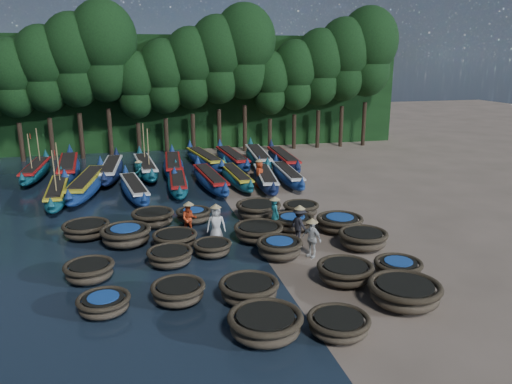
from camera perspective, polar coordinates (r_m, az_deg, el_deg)
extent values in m
plane|color=gray|center=(24.98, -1.37, -4.08)|extent=(120.00, 120.00, 0.00)
cube|color=black|center=(46.87, -8.01, 11.21)|extent=(40.00, 3.00, 10.00)
ellipsoid|color=#4C402F|center=(15.67, 1.07, -15.19)|extent=(2.55, 2.55, 0.72)
torus|color=#383021|center=(15.50, 1.07, -14.10)|extent=(2.34, 2.34, 0.22)
cylinder|color=black|center=(15.48, 1.07, -13.96)|extent=(1.77, 1.77, 0.07)
ellipsoid|color=#4C402F|center=(16.04, 9.40, -14.95)|extent=(2.01, 2.01, 0.57)
torus|color=#383021|center=(15.90, 9.45, -14.11)|extent=(1.96, 1.96, 0.17)
cylinder|color=black|center=(15.88, 9.45, -14.00)|extent=(1.50, 1.50, 0.05)
ellipsoid|color=#4C402F|center=(18.18, 16.58, -11.26)|extent=(2.84, 2.84, 0.75)
torus|color=#383021|center=(18.03, 16.67, -10.25)|extent=(2.53, 2.53, 0.23)
cylinder|color=black|center=(18.01, 16.68, -10.12)|extent=(1.93, 1.93, 0.07)
ellipsoid|color=#4C402F|center=(17.72, -16.98, -12.36)|extent=(1.90, 1.90, 0.56)
torus|color=#383021|center=(17.60, -17.05, -11.60)|extent=(1.79, 1.79, 0.17)
cylinder|color=black|center=(17.58, -17.06, -11.50)|extent=(1.35, 1.35, 0.05)
cylinder|color=#1B4799|center=(17.57, -17.07, -11.40)|extent=(1.04, 1.04, 0.03)
ellipsoid|color=#4C402F|center=(17.87, -8.87, -11.46)|extent=(2.05, 2.05, 0.62)
torus|color=#383021|center=(17.74, -8.91, -10.62)|extent=(1.91, 1.91, 0.19)
cylinder|color=black|center=(17.73, -8.92, -10.51)|extent=(1.45, 1.45, 0.06)
ellipsoid|color=#4C402F|center=(17.71, -0.81, -11.40)|extent=(2.32, 2.32, 0.70)
torus|color=#383021|center=(17.57, -0.82, -10.45)|extent=(2.12, 2.12, 0.21)
cylinder|color=black|center=(17.55, -0.82, -10.32)|extent=(1.61, 1.61, 0.06)
ellipsoid|color=#4C402F|center=(19.35, 10.13, -9.25)|extent=(2.23, 2.23, 0.68)
torus|color=#383021|center=(19.23, 10.18, -8.39)|extent=(2.17, 2.17, 0.20)
cylinder|color=black|center=(19.21, 10.18, -8.28)|extent=(1.65, 1.65, 0.06)
ellipsoid|color=#4C402F|center=(20.29, 15.91, -8.54)|extent=(2.29, 2.29, 0.60)
torus|color=#383021|center=(20.18, 15.97, -7.81)|extent=(1.88, 1.88, 0.18)
cylinder|color=black|center=(20.17, 15.98, -7.72)|extent=(1.42, 1.42, 0.05)
cylinder|color=#1B4799|center=(20.15, 15.99, -7.62)|extent=(1.09, 1.09, 0.04)
ellipsoid|color=#4C402F|center=(20.20, -18.49, -8.79)|extent=(2.19, 2.19, 0.66)
torus|color=#383021|center=(20.08, -18.57, -7.98)|extent=(1.92, 1.92, 0.20)
cylinder|color=black|center=(20.06, -18.58, -7.87)|extent=(1.44, 1.44, 0.06)
ellipsoid|color=#4C402F|center=(20.83, -9.80, -7.49)|extent=(2.10, 2.10, 0.62)
torus|color=#383021|center=(20.72, -9.84, -6.74)|extent=(1.90, 1.90, 0.19)
cylinder|color=black|center=(20.70, -9.84, -6.65)|extent=(1.43, 1.43, 0.06)
ellipsoid|color=#4C402F|center=(21.54, -5.01, -6.59)|extent=(1.64, 1.64, 0.57)
torus|color=#383021|center=(21.44, -5.02, -5.92)|extent=(1.67, 1.67, 0.17)
cylinder|color=black|center=(21.43, -5.03, -5.83)|extent=(1.25, 1.25, 0.05)
ellipsoid|color=#4C402F|center=(21.25, 2.70, -6.66)|extent=(1.87, 1.87, 0.71)
torus|color=#383021|center=(21.13, 2.71, -5.82)|extent=(1.99, 1.99, 0.22)
cylinder|color=black|center=(21.11, 2.72, -5.71)|extent=(1.49, 1.49, 0.06)
cylinder|color=#1B4799|center=(21.09, 2.72, -5.60)|extent=(1.14, 1.14, 0.04)
ellipsoid|color=#4C402F|center=(22.73, 12.11, -5.48)|extent=(2.24, 2.24, 0.72)
torus|color=#383021|center=(22.62, 12.16, -4.69)|extent=(2.20, 2.20, 0.22)
cylinder|color=black|center=(22.60, 12.17, -4.58)|extent=(1.67, 1.67, 0.07)
ellipsoid|color=#4C402F|center=(23.32, -14.63, -5.05)|extent=(2.46, 2.46, 0.76)
torus|color=#383021|center=(23.20, -14.69, -4.23)|extent=(2.28, 2.28, 0.23)
cylinder|color=black|center=(23.19, -14.70, -4.12)|extent=(1.72, 1.72, 0.07)
cylinder|color=#1B4799|center=(23.17, -14.71, -4.02)|extent=(1.32, 1.32, 0.05)
ellipsoid|color=#4C402F|center=(22.72, -9.24, -5.51)|extent=(2.48, 2.48, 0.59)
torus|color=#383021|center=(22.63, -9.27, -4.85)|extent=(2.02, 2.02, 0.18)
cylinder|color=black|center=(22.61, -9.27, -4.76)|extent=(1.54, 1.54, 0.05)
ellipsoid|color=#4C402F|center=(23.13, 0.29, -4.80)|extent=(2.32, 2.32, 0.68)
torus|color=#383021|center=(23.02, 0.30, -4.05)|extent=(2.30, 2.30, 0.21)
cylinder|color=black|center=(23.01, 0.30, -3.96)|extent=(1.76, 1.76, 0.06)
ellipsoid|color=#4C402F|center=(24.63, 4.20, -3.64)|extent=(2.08, 2.08, 0.62)
torus|color=#383021|center=(24.53, 4.22, -2.99)|extent=(2.06, 2.06, 0.19)
cylinder|color=black|center=(24.52, 4.22, -2.91)|extent=(1.57, 1.57, 0.06)
cylinder|color=#1B4799|center=(24.51, 4.22, -2.82)|extent=(1.21, 1.21, 0.04)
ellipsoid|color=#4C402F|center=(24.68, 9.53, -3.71)|extent=(2.23, 2.23, 0.67)
torus|color=#383021|center=(24.58, 9.56, -3.01)|extent=(2.28, 2.28, 0.20)
cylinder|color=black|center=(24.56, 9.56, -2.92)|extent=(1.74, 1.74, 0.06)
cylinder|color=#1B4799|center=(24.55, 9.57, -2.83)|extent=(1.34, 1.34, 0.04)
ellipsoid|color=#4C402F|center=(24.83, -18.81, -4.25)|extent=(2.54, 2.54, 0.66)
torus|color=#383021|center=(24.73, -18.87, -3.58)|extent=(2.19, 2.19, 0.20)
cylinder|color=black|center=(24.72, -18.88, -3.49)|extent=(1.67, 1.67, 0.06)
ellipsoid|color=#4C402F|center=(25.50, -11.69, -3.12)|extent=(2.58, 2.58, 0.73)
torus|color=#383021|center=(25.39, -11.73, -2.38)|extent=(2.14, 2.14, 0.22)
cylinder|color=black|center=(25.38, -11.74, -2.28)|extent=(1.61, 1.61, 0.07)
ellipsoid|color=#4C402F|center=(25.75, -7.13, -2.84)|extent=(2.00, 2.00, 0.64)
torus|color=#383021|center=(25.66, -7.16, -2.21)|extent=(1.82, 1.82, 0.19)
cylinder|color=black|center=(25.64, -7.16, -2.12)|extent=(1.36, 1.36, 0.06)
cylinder|color=#1B4799|center=(25.63, -7.16, -2.04)|extent=(1.05, 1.05, 0.04)
ellipsoid|color=#4C402F|center=(26.23, 0.28, -2.24)|extent=(2.81, 2.81, 0.75)
torus|color=#383021|center=(26.12, 0.28, -1.50)|extent=(2.39, 2.39, 0.23)
cylinder|color=black|center=(26.11, 0.28, -1.40)|extent=(1.81, 1.81, 0.07)
ellipsoid|color=#4C402F|center=(26.55, 5.15, -2.16)|extent=(2.27, 2.27, 0.68)
torus|color=#383021|center=(26.46, 5.16, -1.50)|extent=(1.92, 1.92, 0.21)
cylinder|color=black|center=(26.44, 5.16, -1.41)|extent=(1.44, 1.44, 0.06)
ellipsoid|color=#0F5457|center=(31.45, -21.74, -0.17)|extent=(1.67, 7.63, 0.95)
cone|color=#0F5457|center=(34.89, -21.37, 2.37)|extent=(0.42, 0.42, 0.57)
cone|color=#0F5457|center=(27.75, -22.44, -1.01)|extent=(0.42, 0.42, 0.47)
cube|color=gold|center=(31.35, -21.81, 0.53)|extent=(1.23, 5.91, 0.11)
cube|color=black|center=(31.33, -21.82, 0.66)|extent=(0.95, 5.15, 0.09)
cylinder|color=#997F4C|center=(32.20, -21.68, 2.97)|extent=(0.07, 0.23, 2.65)
cylinder|color=#997F4C|center=(29.71, -22.05, 1.95)|extent=(0.07, 0.23, 2.65)
plane|color=red|center=(29.47, -22.00, 4.16)|extent=(0.00, 0.33, 0.33)
ellipsoid|color=navy|center=(32.56, -18.73, 0.75)|extent=(2.87, 8.83, 1.09)
cone|color=navy|center=(36.44, -17.38, 3.51)|extent=(0.48, 0.48, 0.65)
cone|color=navy|center=(28.43, -20.68, -0.14)|extent=(0.48, 0.48, 0.54)
cube|color=gold|center=(32.45, -18.80, 1.53)|extent=(2.15, 6.83, 0.13)
cube|color=black|center=(32.43, -18.81, 1.68)|extent=(1.73, 5.93, 0.11)
ellipsoid|color=navy|center=(31.02, -13.74, 0.25)|extent=(2.29, 7.34, 0.90)
cone|color=navy|center=(34.28, -14.72, 2.63)|extent=(0.40, 0.40, 0.54)
cone|color=navy|center=(27.51, -12.66, -0.44)|extent=(0.40, 0.40, 0.45)
cube|color=white|center=(30.92, -13.78, 0.93)|extent=(1.71, 5.68, 0.11)
cube|color=black|center=(30.91, -13.79, 1.06)|extent=(1.37, 4.93, 0.09)
ellipsoid|color=#0F5457|center=(32.09, -8.92, 1.01)|extent=(1.74, 7.27, 0.90)
cone|color=#0F5457|center=(35.37, -9.18, 3.32)|extent=(0.40, 0.40, 0.54)
cone|color=#0F5457|center=(28.56, -8.71, 0.34)|extent=(0.40, 0.40, 0.45)
cube|color=#AF1615|center=(32.00, -8.95, 1.67)|extent=(1.29, 5.63, 0.11)
cube|color=black|center=(31.98, -8.96, 1.79)|extent=(1.00, 4.89, 0.09)
ellipsoid|color=navy|center=(32.41, -5.26, 1.35)|extent=(1.98, 7.87, 0.97)
cone|color=navy|center=(35.88, -6.71, 3.72)|extent=(0.43, 0.43, 0.58)
cone|color=navy|center=(28.69, -3.52, 0.73)|extent=(0.43, 0.43, 0.49)
cube|color=#AF1615|center=(32.31, -5.28, 2.05)|extent=(1.47, 6.10, 0.12)
cube|color=black|center=(32.29, -5.28, 2.18)|extent=(1.15, 5.30, 0.10)
ellipsoid|color=#0F5457|center=(33.07, -2.29, 1.62)|extent=(1.58, 7.23, 0.90)
cone|color=#0F5457|center=(36.26, -3.68, 3.78)|extent=(0.39, 0.39, 0.54)
cone|color=#0F5457|center=(29.66, -0.62, 1.08)|extent=(0.39, 0.39, 0.45)
cube|color=gold|center=(32.98, -2.30, 2.26)|extent=(1.17, 5.60, 0.11)
cube|color=black|center=(32.97, -2.30, 2.38)|extent=(0.90, 4.87, 0.09)
ellipsoid|color=#10193B|center=(32.54, 1.09, 1.43)|extent=(2.40, 7.61, 0.94)
cone|color=#10193B|center=(35.94, 0.37, 3.78)|extent=(0.41, 0.41, 0.56)
cone|color=#10193B|center=(28.89, 2.01, 0.77)|extent=(0.41, 0.41, 0.47)
cube|color=white|center=(32.45, 1.10, 2.11)|extent=(1.80, 5.89, 0.11)
cube|color=black|center=(32.43, 1.10, 2.24)|extent=(1.44, 5.11, 0.09)
ellipsoid|color=navy|center=(33.64, 3.64, 1.84)|extent=(1.74, 7.29, 0.90)
cone|color=navy|center=(36.85, 2.30, 4.00)|extent=(0.40, 0.40, 0.54)
cone|color=navy|center=(30.21, 5.30, 1.30)|extent=(0.40, 0.40, 0.45)
cube|color=white|center=(33.55, 3.65, 2.47)|extent=(1.29, 5.64, 0.11)
cube|color=black|center=(33.54, 3.65, 2.59)|extent=(1.00, 4.91, 0.09)
ellipsoid|color=#0F5457|center=(38.04, -23.86, 2.17)|extent=(1.75, 7.68, 0.95)
cone|color=#0F5457|center=(41.48, -22.92, 4.16)|extent=(0.42, 0.42, 0.57)
cone|color=#0F5457|center=(34.39, -25.21, 1.70)|extent=(0.42, 0.42, 0.48)
cube|color=#AF1615|center=(37.95, -23.93, 2.76)|extent=(1.30, 5.95, 0.11)
cube|color=black|center=(37.94, -23.94, 2.87)|extent=(1.00, 5.17, 0.10)
cylinder|color=#997F4C|center=(38.83, -23.63, 4.75)|extent=(0.07, 0.23, 2.67)
cylinder|color=#997F4C|center=(36.36, -24.43, 4.01)|extent=(0.07, 0.23, 2.67)
plane|color=red|center=(36.14, -24.41, 5.83)|extent=(0.00, 0.33, 0.33)
ellipsoid|color=navy|center=(37.70, -20.66, 2.52)|extent=(2.12, 8.95, 1.11)
cone|color=navy|center=(41.81, -20.52, 4.73)|extent=(0.49, 0.49, 0.67)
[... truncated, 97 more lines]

